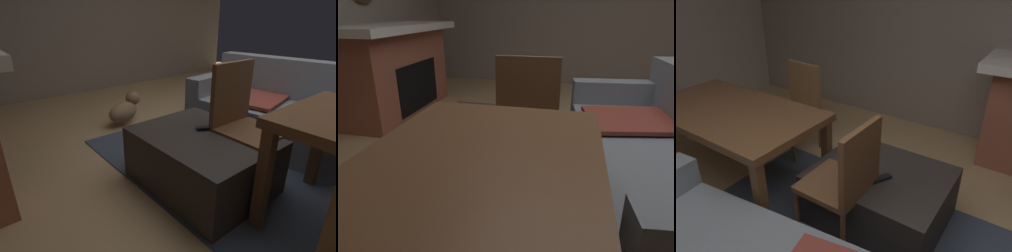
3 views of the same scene
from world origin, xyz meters
The scene contains 8 objects.
floor centered at (0.00, 0.00, 0.00)m, with size 7.86×7.86×0.00m, color tan.
wall_left centered at (-3.28, 0.00, 1.38)m, with size 0.12×5.96×2.76m, color gray.
area_rug centered at (0.06, -0.33, 0.01)m, with size 2.60×2.00×0.01m, color #3D475B.
couch centered at (0.16, 0.31, 0.30)m, with size 2.13×1.11×0.83m.
ottoman_coffee_table centered at (0.06, -0.91, 0.22)m, with size 0.98×0.79×0.43m, color #2D2826.
tv_remote centered at (0.01, -0.82, 0.44)m, with size 0.05×0.16×0.02m, color black.
dining_chair_west centered at (0.16, -0.60, 0.52)m, with size 0.44×0.44×0.93m.
small_dog centered at (-1.42, -0.72, 0.19)m, with size 0.36×0.51×0.33m.
Camera 1 is at (1.28, -2.23, 1.24)m, focal length 28.21 mm.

